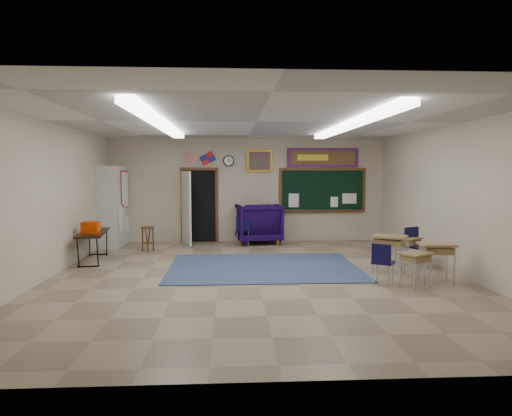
{
  "coord_description": "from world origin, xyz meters",
  "views": [
    {
      "loc": [
        -0.51,
        -8.79,
        2.06
      ],
      "look_at": [
        0.07,
        1.5,
        1.22
      ],
      "focal_mm": 32.0,
      "sensor_mm": 36.0,
      "label": 1
    }
  ],
  "objects": [
    {
      "name": "fluorescent_strips",
      "position": [
        0.0,
        0.0,
        2.94
      ],
      "size": [
        3.86,
        6.0,
        0.1
      ],
      "primitive_type": null,
      "color": "white",
      "rests_on": "ceiling"
    },
    {
      "name": "student_chair_desk_b",
      "position": [
        3.48,
        0.61,
        0.43
      ],
      "size": [
        0.56,
        0.56,
        0.85
      ],
      "primitive_type": null,
      "rotation": [
        0.0,
        0.0,
        0.42
      ],
      "color": "black",
      "rests_on": "floor"
    },
    {
      "name": "student_desk_front_right",
      "position": [
        3.31,
        0.72,
        0.35
      ],
      "size": [
        0.66,
        0.62,
        0.63
      ],
      "rotation": [
        0.0,
        0.0,
        0.59
      ],
      "color": "olive",
      "rests_on": "floor"
    },
    {
      "name": "framed_art_print",
      "position": [
        0.35,
        4.47,
        2.35
      ],
      "size": [
        0.75,
        0.05,
        0.65
      ],
      "color": "#A67B20",
      "rests_on": "back_wall"
    },
    {
      "name": "front_wall",
      "position": [
        0.0,
        -4.5,
        1.5
      ],
      "size": [
        8.0,
        0.04,
        3.0
      ],
      "primitive_type": "cube",
      "color": "beige",
      "rests_on": "floor"
    },
    {
      "name": "bulletin_board",
      "position": [
        2.2,
        4.47,
        2.45
      ],
      "size": [
        2.1,
        0.05,
        0.55
      ],
      "color": "#AC0E1F",
      "rests_on": "back_wall"
    },
    {
      "name": "student_desk_back_left",
      "position": [
        2.74,
        -1.07,
        0.35
      ],
      "size": [
        0.65,
        0.6,
        0.63
      ],
      "rotation": [
        0.0,
        0.0,
        0.51
      ],
      "color": "olive",
      "rests_on": "floor"
    },
    {
      "name": "floor",
      "position": [
        0.0,
        0.0,
        0.0
      ],
      "size": [
        9.0,
        9.0,
        0.0
      ],
      "primitive_type": "plane",
      "color": "gray",
      "rests_on": "ground"
    },
    {
      "name": "left_wall",
      "position": [
        -4.0,
        0.0,
        1.5
      ],
      "size": [
        0.04,
        9.0,
        3.0
      ],
      "primitive_type": "cube",
      "color": "beige",
      "rests_on": "floor"
    },
    {
      "name": "chalkboard",
      "position": [
        2.2,
        4.46,
        1.46
      ],
      "size": [
        2.55,
        0.14,
        1.3
      ],
      "color": "#573419",
      "rests_on": "back_wall"
    },
    {
      "name": "student_desk_back_right",
      "position": [
        3.26,
        -0.76,
        0.41
      ],
      "size": [
        0.67,
        0.53,
        0.74
      ],
      "rotation": [
        0.0,
        0.0,
        -0.11
      ],
      "color": "olive",
      "rests_on": "floor"
    },
    {
      "name": "ceiling",
      "position": [
        0.0,
        0.0,
        3.0
      ],
      "size": [
        8.0,
        9.0,
        0.04
      ],
      "primitive_type": "cube",
      "color": "silver",
      "rests_on": "back_wall"
    },
    {
      "name": "wooden_stool",
      "position": [
        -2.63,
        2.95,
        0.32
      ],
      "size": [
        0.36,
        0.36,
        0.63
      ],
      "color": "#543519",
      "rests_on": "floor"
    },
    {
      "name": "wingback_armchair",
      "position": [
        0.29,
        4.15,
        0.57
      ],
      "size": [
        1.37,
        1.4,
        1.14
      ],
      "primitive_type": "imported",
      "rotation": [
        0.0,
        0.0,
        3.27
      ],
      "color": "black",
      "rests_on": "floor"
    },
    {
      "name": "student_chair_desk_a",
      "position": [
        2.27,
        -0.74,
        0.38
      ],
      "size": [
        0.52,
        0.52,
        0.76
      ],
      "primitive_type": null,
      "rotation": [
        0.0,
        0.0,
        2.58
      ],
      "color": "black",
      "rests_on": "floor"
    },
    {
      "name": "doorway",
      "position": [
        -1.5,
        4.35,
        1.06
      ],
      "size": [
        1.1,
        0.89,
        2.16
      ],
      "color": "black",
      "rests_on": "back_wall"
    },
    {
      "name": "wall_clock",
      "position": [
        -0.55,
        4.47,
        2.35
      ],
      "size": [
        0.32,
        0.05,
        0.32
      ],
      "color": "black",
      "rests_on": "back_wall"
    },
    {
      "name": "back_wall",
      "position": [
        0.0,
        4.5,
        1.5
      ],
      "size": [
        8.0,
        0.04,
        3.0
      ],
      "primitive_type": "cube",
      "color": "beige",
      "rests_on": "floor"
    },
    {
      "name": "wall_flags",
      "position": [
        -1.4,
        4.44,
        2.48
      ],
      "size": [
        1.16,
        0.06,
        0.7
      ],
      "primitive_type": null,
      "color": "red",
      "rests_on": "back_wall"
    },
    {
      "name": "area_rug",
      "position": [
        0.2,
        0.8,
        0.01
      ],
      "size": [
        4.0,
        3.0,
        0.02
      ],
      "primitive_type": "cube",
      "color": "#30425C",
      "rests_on": "floor"
    },
    {
      "name": "storage_cabinet",
      "position": [
        -3.71,
        3.85,
        1.1
      ],
      "size": [
        0.59,
        1.25,
        2.2
      ],
      "color": "beige",
      "rests_on": "floor"
    },
    {
      "name": "student_chair_reading",
      "position": [
        -0.17,
        3.74,
        0.41
      ],
      "size": [
        0.41,
        0.41,
        0.82
      ],
      "primitive_type": null,
      "rotation": [
        0.0,
        0.0,
        3.14
      ],
      "color": "black",
      "rests_on": "floor"
    },
    {
      "name": "right_wall",
      "position": [
        4.0,
        0.0,
        1.5
      ],
      "size": [
        0.04,
        9.0,
        3.0
      ],
      "primitive_type": "cube",
      "color": "beige",
      "rests_on": "floor"
    },
    {
      "name": "folding_table",
      "position": [
        -3.65,
        1.74,
        0.37
      ],
      "size": [
        0.75,
        1.68,
        0.93
      ],
      "rotation": [
        0.0,
        0.0,
        0.13
      ],
      "color": "black",
      "rests_on": "floor"
    },
    {
      "name": "student_desk_front_left",
      "position": [
        2.64,
        -0.01,
        0.44
      ],
      "size": [
        0.81,
        0.75,
        0.78
      ],
      "rotation": [
        0.0,
        0.0,
        -0.51
      ],
      "color": "olive",
      "rests_on": "floor"
    }
  ]
}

